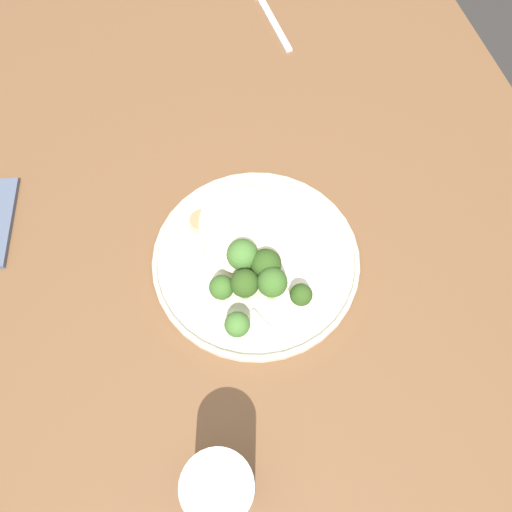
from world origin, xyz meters
name	(u,v)px	position (x,y,z in m)	size (l,w,h in m)	color
ground	(255,370)	(0.00, 0.00, 0.00)	(6.00, 6.00, 0.00)	#2D2B28
wooden_dining_table	(254,264)	(0.00, 0.00, 0.66)	(1.40, 1.00, 0.74)	brown
dinner_plate	(256,260)	(-0.04, 0.01, 0.75)	(0.29, 0.29, 0.02)	beige
noodle_bed	(243,227)	(0.01, 0.01, 0.76)	(0.15, 0.13, 0.03)	beige
seared_scallop_on_noodles	(223,213)	(0.04, 0.03, 0.76)	(0.03, 0.03, 0.02)	#E5C689
seared_scallop_center_golden	(201,221)	(0.04, 0.07, 0.76)	(0.04, 0.04, 0.01)	#DBB77A
seared_scallop_half_hidden	(213,244)	(0.00, 0.06, 0.76)	(0.03, 0.03, 0.01)	#DBB77A
seared_scallop_tiny_bay	(251,233)	(0.00, 0.00, 0.76)	(0.03, 0.03, 0.01)	#DBB77A
broccoli_floret_near_rim	(267,264)	(-0.06, 0.00, 0.78)	(0.04, 0.04, 0.06)	#89A356
broccoli_floret_split_head	(301,295)	(-0.11, -0.03, 0.78)	(0.03, 0.03, 0.04)	#7A994C
broccoli_floret_right_tilted	(273,283)	(-0.09, 0.00, 0.79)	(0.04, 0.04, 0.06)	#89A356
broccoli_floret_small_sprig	(245,284)	(-0.08, 0.03, 0.79)	(0.04, 0.04, 0.06)	#89A356
broccoli_floret_center_pile	(242,255)	(-0.04, 0.03, 0.79)	(0.04, 0.04, 0.06)	#89A356
broccoli_floret_front_edge	(237,325)	(-0.13, 0.06, 0.78)	(0.03, 0.03, 0.05)	#7A994C
broccoli_floret_left_leaning	(222,288)	(-0.08, 0.06, 0.78)	(0.03, 0.03, 0.04)	#7A994C
onion_sliver_short_strip	(263,321)	(-0.13, 0.02, 0.75)	(0.04, 0.01, 0.00)	silver
onion_sliver_curled_piece	(286,279)	(-0.08, -0.02, 0.75)	(0.05, 0.01, 0.00)	silver
water_glass	(221,490)	(-0.31, 0.12, 0.79)	(0.07, 0.07, 0.12)	silver
dinner_fork	(269,14)	(0.45, -0.15, 0.74)	(0.19, 0.04, 0.00)	silver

